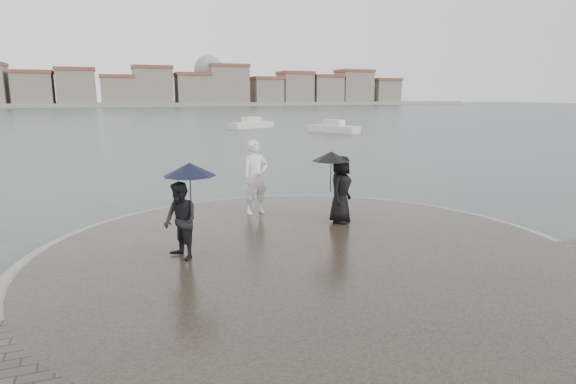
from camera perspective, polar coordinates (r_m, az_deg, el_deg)
name	(u,v)px	position (r m, az deg, el deg)	size (l,w,h in m)	color
ground	(393,337)	(8.20, 12.38, -16.40)	(400.00, 400.00, 0.00)	#2B3835
kerb_ring	(308,259)	(10.98, 2.41, -7.89)	(12.50, 12.50, 0.32)	gray
quay_tip	(308,258)	(10.97, 2.41, -7.78)	(11.90, 11.90, 0.36)	#2D261E
statue	(256,177)	(14.01, -3.86, 1.76)	(0.79, 0.52, 2.16)	white
visitor_left	(183,206)	(10.34, -12.31, -1.60)	(1.25, 1.15, 2.04)	black
visitor_right	(338,182)	(13.06, 5.99, 1.22)	(1.30, 1.15, 1.95)	black
far_skyline	(96,89)	(166.76, -21.77, 11.29)	(260.00, 20.00, 37.00)	gray
boats	(211,132)	(46.08, -9.16, 7.07)	(35.17, 21.83, 1.50)	beige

